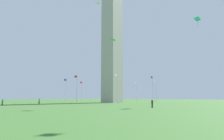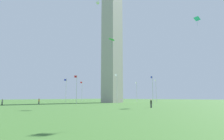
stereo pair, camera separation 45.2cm
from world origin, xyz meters
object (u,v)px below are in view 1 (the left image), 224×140
object	(u,v)px
flagpole_nw	(66,90)
flagpole_ne	(117,87)
flagpole_se	(156,90)
person_orange_shirt	(39,101)
flagpole_w	(82,91)
flagpole_n	(77,88)
kite_green_diamond	(113,40)
obelisk_monument	(112,33)
person_gray_shirt	(2,102)
flagpole_sw	(109,91)
kite_white_delta	(97,2)
flagpole_s	(136,91)
person_black_shirt	(152,104)
flagpole_e	(153,88)
kite_cyan_diamond	(197,19)

from	to	relation	value
flagpole_nw	flagpole_ne	bearing A→B (deg)	90.00
flagpole_se	person_orange_shirt	size ratio (longest dim) A/B	5.38
flagpole_w	flagpole_n	bearing A→B (deg)	45.00
flagpole_w	kite_green_diamond	world-z (taller)	kite_green_diamond
obelisk_monument	flagpole_ne	size ratio (longest dim) A/B	6.16
flagpole_se	person_gray_shirt	bearing A→B (deg)	-20.55
flagpole_sw	flagpole_nw	xyz separation A→B (m)	(24.74, -0.00, 0.00)
flagpole_se	flagpole_sw	bearing A→B (deg)	-90.00
flagpole_sw	person_orange_shirt	xyz separation A→B (m)	(39.34, 6.84, -4.07)
flagpole_nw	person_gray_shirt	xyz separation A→B (m)	(24.50, 6.28, -4.10)
flagpole_n	kite_white_delta	xyz separation A→B (m)	(-2.26, 6.40, 27.76)
flagpole_w	person_orange_shirt	xyz separation A→B (m)	(26.97, 11.97, -4.07)
flagpole_se	flagpole_s	bearing A→B (deg)	-112.50
person_black_shirt	person_orange_shirt	world-z (taller)	person_orange_shirt
flagpole_ne	flagpole_sw	bearing A→B (deg)	-135.00
flagpole_n	flagpole_e	size ratio (longest dim) A/B	1.00
kite_white_delta	kite_cyan_diamond	bearing A→B (deg)	116.56
obelisk_monument	kite_white_delta	xyz separation A→B (m)	(15.28, 6.40, 4.93)
flagpole_s	person_gray_shirt	xyz separation A→B (m)	(54.36, -6.09, -4.10)
flagpole_se	person_orange_shirt	world-z (taller)	flagpole_se
flagpole_ne	flagpole_se	size ratio (longest dim) A/B	1.00
person_black_shirt	flagpole_w	bearing A→B (deg)	31.44
kite_green_diamond	flagpole_sw	bearing A→B (deg)	-138.26
flagpole_nw	kite_green_diamond	distance (m)	38.20
flagpole_e	kite_green_diamond	bearing A→B (deg)	9.73
flagpole_se	kite_green_diamond	size ratio (longest dim) A/B	4.59
kite_green_diamond	flagpole_e	bearing A→B (deg)	-170.27
obelisk_monument	kite_cyan_diamond	size ratio (longest dim) A/B	22.60
flagpole_s	person_orange_shirt	bearing A→B (deg)	-7.08
flagpole_e	flagpole_se	size ratio (longest dim) A/B	1.00
flagpole_ne	person_black_shirt	world-z (taller)	flagpole_ne
flagpole_e	kite_cyan_diamond	distance (m)	24.79
flagpole_sw	flagpole_nw	size ratio (longest dim) A/B	1.00
obelisk_monument	person_orange_shirt	distance (m)	38.54
flagpole_n	flagpole_s	world-z (taller)	same
person_gray_shirt	flagpole_n	bearing A→B (deg)	-20.89
flagpole_ne	flagpole_se	world-z (taller)	same
flagpole_e	person_black_shirt	xyz separation A→B (m)	(22.98, 11.92, -4.08)
flagpole_sw	person_gray_shirt	world-z (taller)	flagpole_sw
person_orange_shirt	kite_green_diamond	world-z (taller)	kite_green_diamond
flagpole_ne	flagpole_nw	xyz separation A→B (m)	(-0.00, -24.74, 0.00)
obelisk_monument	person_black_shirt	size ratio (longest dim) A/B	33.27
person_gray_shirt	kite_green_diamond	distance (m)	33.01
flagpole_e	flagpole_se	xyz separation A→B (m)	(-12.37, -5.12, 0.00)
flagpole_sw	person_black_shirt	world-z (taller)	flagpole_sw
flagpole_s	kite_cyan_diamond	world-z (taller)	kite_cyan_diamond
flagpole_n	flagpole_e	distance (m)	24.74
flagpole_sw	person_gray_shirt	xyz separation A→B (m)	(49.24, 6.28, -4.10)
flagpole_nw	person_gray_shirt	size ratio (longest dim) A/B	5.57
person_orange_shirt	kite_white_delta	bearing A→B (deg)	-52.40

